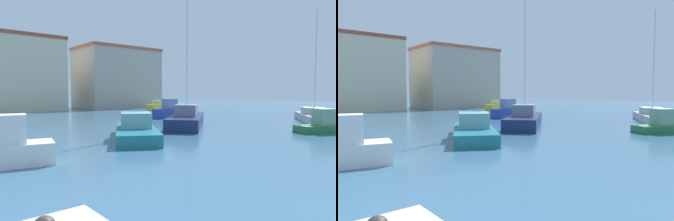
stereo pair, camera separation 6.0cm
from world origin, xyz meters
TOP-DOWN VIEW (x-y plane):
  - water at (15.00, 20.00)m, footprint 160.00×160.00m
  - motorboat_blue_far_right at (22.78, 19.88)m, footprint 5.12×1.95m
  - motorboat_teal_center_channel at (11.17, 9.95)m, footprint 5.53×7.06m
  - sailboat_navy_inner_mooring at (17.82, 12.56)m, footprint 8.05×7.41m
  - motorboat_green_distant_north at (22.91, 3.73)m, footprint 4.97×3.52m
  - motorboat_yellow_outer_mooring at (30.72, 32.50)m, footprint 4.61×2.46m
  - sailboat_grey_behind_lamppost at (29.69, 7.76)m, footprint 8.49×6.87m
  - harbor_office at (13.60, 43.81)m, footprint 10.97×8.72m
  - yacht_club at (29.77, 43.54)m, footprint 13.87×9.59m

SIDE VIEW (x-z plane):
  - water at x=15.00m, z-range 0.00..0.00m
  - motorboat_green_distant_north at x=22.91m, z-range -0.32..1.32m
  - sailboat_grey_behind_lamppost at x=29.69m, z-range -4.63..5.67m
  - motorboat_teal_center_channel at x=11.17m, z-range -0.26..1.30m
  - motorboat_yellow_outer_mooring at x=30.72m, z-range -0.20..1.31m
  - sailboat_navy_inner_mooring at x=17.82m, z-range -5.61..6.93m
  - motorboat_blue_far_right at x=22.78m, z-range -0.36..1.70m
  - yacht_club at x=29.77m, z-range 0.01..10.70m
  - harbor_office at x=13.60m, z-range 0.01..11.06m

